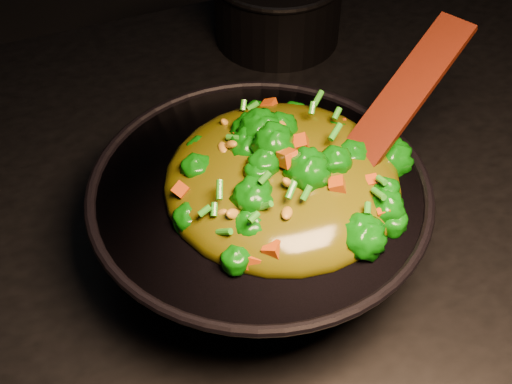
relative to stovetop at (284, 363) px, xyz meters
name	(u,v)px	position (x,y,z in m)	size (l,w,h in m)	color
stovetop	(284,363)	(0.00, 0.00, 0.00)	(1.20, 0.90, 0.90)	black
wok	(259,220)	(-0.08, -0.09, 0.50)	(0.36, 0.36, 0.10)	black
stir_fry	(283,156)	(-0.06, -0.10, 0.59)	(0.25, 0.25, 0.09)	#095806
spatula	(386,120)	(0.06, -0.09, 0.60)	(0.30, 0.04, 0.01)	#3E1904
back_pot	(278,6)	(0.11, 0.31, 0.51)	(0.20, 0.20, 0.11)	black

